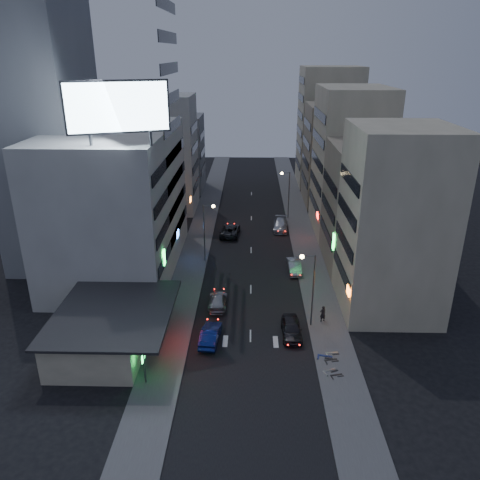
{
  "coord_description": "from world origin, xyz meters",
  "views": [
    {
      "loc": [
        -0.06,
        -36.15,
        26.63
      ],
      "look_at": [
        -1.38,
        16.93,
        5.22
      ],
      "focal_mm": 35.0,
      "sensor_mm": 36.0,
      "label": 1
    }
  ],
  "objects_px": {
    "person": "(323,314)",
    "scooter_silver_a": "(335,362)",
    "road_car_silver": "(218,301)",
    "scooter_black_a": "(342,368)",
    "parked_car_right_near": "(291,328)",
    "scooter_blue": "(333,351)",
    "parked_car_right_mid": "(294,266)",
    "scooter_silver_b": "(338,347)",
    "parked_car_left": "(230,230)",
    "road_car_blue": "(211,335)",
    "parked_car_right_far": "(281,225)",
    "scooter_black_b": "(337,353)"
  },
  "relations": [
    {
      "from": "parked_car_right_near",
      "to": "scooter_blue",
      "type": "bearing_deg",
      "value": -45.2
    },
    {
      "from": "person",
      "to": "scooter_silver_a",
      "type": "relative_size",
      "value": 0.94
    },
    {
      "from": "parked_car_right_mid",
      "to": "scooter_silver_a",
      "type": "xyz_separation_m",
      "value": [
        2.04,
        -20.1,
        -0.05
      ]
    },
    {
      "from": "parked_car_right_mid",
      "to": "scooter_blue",
      "type": "bearing_deg",
      "value": -86.47
    },
    {
      "from": "parked_car_right_mid",
      "to": "scooter_black_b",
      "type": "bearing_deg",
      "value": -85.64
    },
    {
      "from": "parked_car_right_mid",
      "to": "parked_car_right_far",
      "type": "xyz_separation_m",
      "value": [
        -0.88,
        15.46,
        0.06
      ]
    },
    {
      "from": "person",
      "to": "parked_car_right_far",
      "type": "bearing_deg",
      "value": -105.84
    },
    {
      "from": "person",
      "to": "scooter_silver_a",
      "type": "distance_m",
      "value": 7.88
    },
    {
      "from": "parked_car_left",
      "to": "scooter_blue",
      "type": "bearing_deg",
      "value": 114.37
    },
    {
      "from": "parked_car_left",
      "to": "scooter_silver_a",
      "type": "bearing_deg",
      "value": 113.29
    },
    {
      "from": "road_car_silver",
      "to": "scooter_silver_b",
      "type": "bearing_deg",
      "value": 144.9
    },
    {
      "from": "parked_car_right_near",
      "to": "scooter_blue",
      "type": "distance_m",
      "value": 5.09
    },
    {
      "from": "parked_car_left",
      "to": "road_car_blue",
      "type": "xyz_separation_m",
      "value": [
        -0.65,
        -29.0,
        -0.03
      ]
    },
    {
      "from": "parked_car_right_near",
      "to": "scooter_black_b",
      "type": "xyz_separation_m",
      "value": [
        3.94,
        -3.86,
        -0.14
      ]
    },
    {
      "from": "scooter_blue",
      "to": "parked_car_right_near",
      "type": "bearing_deg",
      "value": 57.74
    },
    {
      "from": "parked_car_right_far",
      "to": "road_car_blue",
      "type": "distance_m",
      "value": 32.7
    },
    {
      "from": "parked_car_right_far",
      "to": "scooter_blue",
      "type": "relative_size",
      "value": 2.73
    },
    {
      "from": "scooter_black_a",
      "to": "scooter_silver_b",
      "type": "relative_size",
      "value": 0.94
    },
    {
      "from": "scooter_black_b",
      "to": "scooter_silver_b",
      "type": "xyz_separation_m",
      "value": [
        0.26,
        1.06,
        -0.02
      ]
    },
    {
      "from": "scooter_black_a",
      "to": "scooter_silver_a",
      "type": "xyz_separation_m",
      "value": [
        -0.5,
        0.78,
        0.08
      ]
    },
    {
      "from": "parked_car_left",
      "to": "road_car_silver",
      "type": "height_order",
      "value": "parked_car_left"
    },
    {
      "from": "road_car_blue",
      "to": "scooter_silver_a",
      "type": "relative_size",
      "value": 2.47
    },
    {
      "from": "parked_car_right_far",
      "to": "scooter_silver_a",
      "type": "bearing_deg",
      "value": -80.47
    },
    {
      "from": "road_car_blue",
      "to": "person",
      "type": "height_order",
      "value": "person"
    },
    {
      "from": "road_car_silver",
      "to": "scooter_black_a",
      "type": "xyz_separation_m",
      "value": [
        11.85,
        -11.73,
        -0.08
      ]
    },
    {
      "from": "person",
      "to": "scooter_silver_b",
      "type": "relative_size",
      "value": 1.01
    },
    {
      "from": "person",
      "to": "scooter_silver_b",
      "type": "height_order",
      "value": "person"
    },
    {
      "from": "road_car_silver",
      "to": "scooter_black_a",
      "type": "bearing_deg",
      "value": 135.42
    },
    {
      "from": "parked_car_right_mid",
      "to": "parked_car_left",
      "type": "bearing_deg",
      "value": 121.41
    },
    {
      "from": "parked_car_right_near",
      "to": "scooter_black_a",
      "type": "distance_m",
      "value": 7.28
    },
    {
      "from": "road_car_silver",
      "to": "parked_car_right_far",
      "type": "bearing_deg",
      "value": -108.81
    },
    {
      "from": "parked_car_right_near",
      "to": "parked_car_right_far",
      "type": "relative_size",
      "value": 0.86
    },
    {
      "from": "person",
      "to": "scooter_silver_a",
      "type": "height_order",
      "value": "person"
    },
    {
      "from": "parked_car_left",
      "to": "parked_car_right_far",
      "type": "height_order",
      "value": "parked_car_left"
    },
    {
      "from": "parked_car_right_far",
      "to": "road_car_silver",
      "type": "xyz_separation_m",
      "value": [
        -8.44,
        -24.61,
        -0.1
      ]
    },
    {
      "from": "scooter_silver_a",
      "to": "scooter_silver_b",
      "type": "relative_size",
      "value": 1.08
    },
    {
      "from": "road_car_silver",
      "to": "scooter_silver_b",
      "type": "height_order",
      "value": "road_car_silver"
    },
    {
      "from": "scooter_blue",
      "to": "scooter_silver_b",
      "type": "xyz_separation_m",
      "value": [
        0.57,
        0.76,
        -0.08
      ]
    },
    {
      "from": "parked_car_left",
      "to": "parked_car_right_far",
      "type": "bearing_deg",
      "value": -157.43
    },
    {
      "from": "parked_car_right_far",
      "to": "road_car_silver",
      "type": "relative_size",
      "value": 1.15
    },
    {
      "from": "road_car_blue",
      "to": "scooter_silver_a",
      "type": "bearing_deg",
      "value": 166.16
    },
    {
      "from": "person",
      "to": "scooter_silver_a",
      "type": "bearing_deg",
      "value": 68.49
    },
    {
      "from": "parked_car_right_mid",
      "to": "road_car_silver",
      "type": "height_order",
      "value": "parked_car_right_mid"
    },
    {
      "from": "parked_car_right_far",
      "to": "person",
      "type": "xyz_separation_m",
      "value": [
        2.88,
        -27.68,
        0.21
      ]
    },
    {
      "from": "road_car_silver",
      "to": "parked_car_right_mid",
      "type": "bearing_deg",
      "value": -135.39
    },
    {
      "from": "scooter_black_a",
      "to": "scooter_black_b",
      "type": "distance_m",
      "value": 2.19
    },
    {
      "from": "parked_car_left",
      "to": "parked_car_right_far",
      "type": "distance_m",
      "value": 8.4
    },
    {
      "from": "parked_car_right_mid",
      "to": "parked_car_right_far",
      "type": "relative_size",
      "value": 0.82
    },
    {
      "from": "parked_car_left",
      "to": "road_car_blue",
      "type": "bearing_deg",
      "value": 93.69
    },
    {
      "from": "scooter_black_a",
      "to": "scooter_blue",
      "type": "height_order",
      "value": "scooter_blue"
    }
  ]
}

